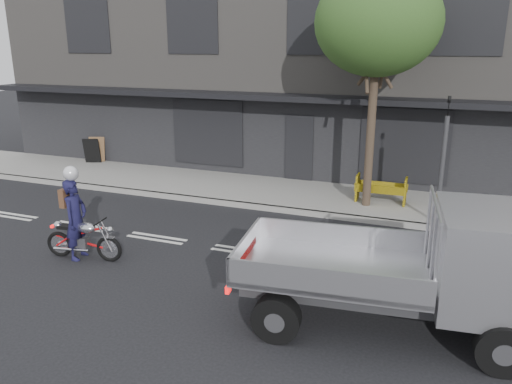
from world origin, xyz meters
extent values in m
plane|color=black|center=(0.00, 0.00, 0.00)|extent=(80.00, 80.00, 0.00)
cube|color=gray|center=(0.00, 4.70, 0.07)|extent=(32.00, 3.20, 0.15)
cube|color=gray|center=(0.00, 3.10, 0.07)|extent=(32.00, 0.20, 0.15)
cube|color=slate|center=(0.00, 11.30, 4.00)|extent=(26.00, 10.00, 8.00)
cylinder|color=#382B21|center=(2.20, 4.20, 2.00)|extent=(0.24, 0.24, 4.00)
ellipsoid|color=#30531F|center=(2.20, 4.20, 5.30)|extent=(3.40, 3.40, 2.89)
cylinder|color=#2D2D30|center=(4.20, 3.35, 1.50)|extent=(0.12, 0.12, 3.00)
imported|color=black|center=(4.20, 3.35, 3.25)|extent=(0.08, 0.10, 0.50)
torus|color=black|center=(-3.91, -1.75, 0.29)|extent=(0.62, 0.17, 0.61)
torus|color=black|center=(-2.65, -1.58, 0.29)|extent=(0.62, 0.17, 0.61)
cube|color=#2D2D30|center=(-3.33, -1.67, 0.39)|extent=(0.34, 0.25, 0.25)
ellipsoid|color=silver|center=(-3.18, -1.65, 0.76)|extent=(0.53, 0.35, 0.25)
cube|color=black|center=(-3.62, -1.71, 0.74)|extent=(0.51, 0.28, 0.08)
cylinder|color=black|center=(-2.82, -1.60, 0.94)|extent=(0.11, 0.55, 0.04)
imported|color=#161439|center=(-3.43, -1.66, 0.93)|extent=(0.53, 0.73, 1.86)
cylinder|color=black|center=(1.89, -3.23, 0.41)|extent=(0.84, 0.39, 0.81)
cylinder|color=black|center=(1.70, -1.42, 0.41)|extent=(0.84, 0.39, 0.81)
cylinder|color=black|center=(5.30, -2.86, 0.41)|extent=(0.84, 0.39, 0.81)
cylinder|color=black|center=(5.11, -1.05, 0.41)|extent=(0.84, 0.39, 0.81)
cube|color=#2D2D30|center=(3.50, -2.14, 0.59)|extent=(5.01, 1.59, 0.15)
cube|color=silver|center=(5.15, -1.96, 1.45)|extent=(2.02, 2.11, 1.61)
cube|color=black|center=(5.15, -1.96, 1.91)|extent=(1.79, 1.98, 0.59)
cube|color=#BAB9BF|center=(2.59, -2.24, 0.99)|extent=(3.42, 2.42, 0.11)
camera|label=1|loc=(4.17, -10.14, 4.74)|focal=35.00mm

